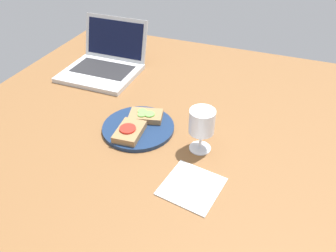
# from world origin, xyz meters

# --- Properties ---
(wooden_table) EXTENTS (1.40, 1.40, 0.03)m
(wooden_table) POSITION_xyz_m (0.00, 0.00, 0.01)
(wooden_table) COLOR brown
(wooden_table) RESTS_ON ground
(plate) EXTENTS (0.24, 0.24, 0.01)m
(plate) POSITION_xyz_m (-0.05, -0.06, 0.04)
(plate) COLOR navy
(plate) RESTS_ON wooden_table
(sandwich_with_cucumber) EXTENTS (0.12, 0.09, 0.03)m
(sandwich_with_cucumber) POSITION_xyz_m (-0.04, -0.01, 0.05)
(sandwich_with_cucumber) COLOR #937047
(sandwich_with_cucumber) RESTS_ON plate
(sandwich_with_tomato) EXTENTS (0.08, 0.12, 0.03)m
(sandwich_with_tomato) POSITION_xyz_m (-0.05, -0.11, 0.06)
(sandwich_with_tomato) COLOR #937047
(sandwich_with_tomato) RESTS_ON plate
(wine_glass) EXTENTS (0.08, 0.08, 0.14)m
(wine_glass) POSITION_xyz_m (0.17, -0.08, 0.13)
(wine_glass) COLOR white
(wine_glass) RESTS_ON wooden_table
(laptop) EXTENTS (0.30, 0.31, 0.19)m
(laptop) POSITION_xyz_m (-0.36, 0.26, 0.06)
(laptop) COLOR silver
(laptop) RESTS_ON wooden_table
(napkin) EXTENTS (0.17, 0.17, 0.00)m
(napkin) POSITION_xyz_m (0.20, -0.24, 0.03)
(napkin) COLOR white
(napkin) RESTS_ON wooden_table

